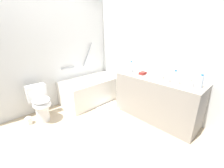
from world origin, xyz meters
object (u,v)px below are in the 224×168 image
Objects in this scene: soap_dish at (135,73)px; bath_mat at (111,108)px; sink_basin at (155,76)px; water_bottle_0 at (175,76)px; drinking_glass_0 at (178,81)px; amenity_basket at (143,73)px; drinking_glass_2 at (131,70)px; water_bottle_2 at (201,81)px; toilet at (40,103)px; sink_faucet at (160,74)px; tissue_box at (187,82)px; toilet_paper_roll at (28,121)px; water_bottle_1 at (131,67)px; drinking_glass_3 at (192,85)px; bathtub at (92,89)px; drinking_glass_1 at (168,79)px.

soap_dish reaches higher than bath_mat.
water_bottle_0 is (0.03, -0.35, 0.07)m from sink_basin.
drinking_glass_0 is 0.65× the size of amenity_basket.
water_bottle_2 is at bearing -89.69° from drinking_glass_2.
sink_basin reaches higher than toilet.
water_bottle_0 is at bearing -113.91° from sink_faucet.
drinking_glass_2 is (1.65, -0.85, 0.51)m from toilet.
sink_faucet is 0.39m from water_bottle_0.
sink_faucet is at bearing 74.57° from tissue_box.
sink_faucet is at bearing -60.42° from soap_dish.
tissue_box reaches higher than bath_mat.
soap_dish is at bearing 97.62° from sink_basin.
drinking_glass_0 reaches higher than sink_faucet.
toilet_paper_roll is (-1.52, 0.63, 0.06)m from bath_mat.
tissue_box is at bearing -73.59° from bath_mat.
toilet_paper_roll is at bearing 150.76° from soap_dish.
sink_basin is 0.57m from drinking_glass_2.
water_bottle_2 is 0.38× the size of bath_mat.
sink_faucet is (0.18, 0.00, 0.01)m from sink_basin.
water_bottle_1 is 1.27m from water_bottle_2.
drinking_glass_0 is (-0.25, -0.45, 0.02)m from sink_faucet.
amenity_basket is at bearing -31.78° from toilet_paper_roll.
amenity_basket is (-0.00, 0.27, 0.00)m from sink_basin.
bath_mat is (-0.37, 0.54, -0.84)m from amenity_basket.
drinking_glass_3 is (0.01, -1.17, -0.08)m from water_bottle_1.
bath_mat is (-0.32, 1.46, -0.86)m from drinking_glass_3.
bathtub is 1.17m from water_bottle_1.
sink_faucet is (1.82, -1.42, 0.50)m from toilet.
water_bottle_1 reaches higher than soap_dish.
sink_basin is 1.23m from bath_mat.
sink_basin is at bearing 51.71° from toilet.
soap_dish is (0.37, -1.01, 0.54)m from bathtub.
bathtub is 1.65m from sink_faucet.
drinking_glass_0 is at bearing 94.39° from drinking_glass_3.
sink_basin is 0.18m from sink_faucet.
sink_basin is 0.45m from drinking_glass_0.
sink_faucet is at bearing 54.66° from toilet.
drinking_glass_2 is at bearing 85.07° from drinking_glass_1.
water_bottle_1 is (-0.06, 0.52, 0.09)m from sink_basin.
water_bottle_1 reaches higher than drinking_glass_2.
amenity_basket reaches higher than soap_dish.
bathtub is 1.12m from drinking_glass_2.
sink_basin is 0.28m from drinking_glass_1.
toilet is 0.38m from toilet_paper_roll.
drinking_glass_3 is at bearing -94.39° from sink_basin.
water_bottle_2 is (1.66, -2.17, 0.57)m from toilet.
water_bottle_0 is 0.96× the size of water_bottle_2.
drinking_glass_1 is 0.29m from tissue_box.
water_bottle_1 is 2.23m from toilet_paper_roll.
drinking_glass_2 is (0.02, 0.57, 0.02)m from sink_basin.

